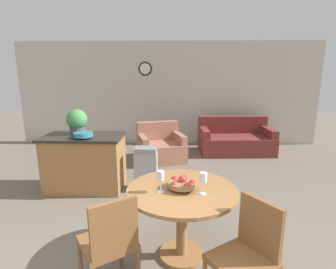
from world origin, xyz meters
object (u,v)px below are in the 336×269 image
(wine_glass_left, at_px, (161,176))
(teal_bowl, at_px, (83,135))
(kitchen_island, at_px, (85,162))
(fruit_bowl, at_px, (182,183))
(wine_glass_right, at_px, (203,178))
(potted_plant, at_px, (77,121))
(couch, at_px, (235,140))
(dining_table, at_px, (182,205))
(armchair, at_px, (161,147))
(dining_chair_near_left, at_px, (110,240))
(dining_chair_near_right, at_px, (248,251))
(trash_bin, at_px, (146,169))

(wine_glass_left, distance_m, teal_bowl, 1.99)
(kitchen_island, bearing_deg, teal_bowl, -69.45)
(fruit_bowl, relative_size, wine_glass_right, 1.38)
(teal_bowl, distance_m, potted_plant, 0.39)
(fruit_bowl, distance_m, couch, 4.11)
(dining_table, bearing_deg, armchair, 97.49)
(wine_glass_left, height_order, potted_plant, potted_plant)
(wine_glass_right, bearing_deg, kitchen_island, 135.07)
(fruit_bowl, relative_size, kitchen_island, 0.23)
(dining_chair_near_left, height_order, teal_bowl, teal_bowl)
(wine_glass_right, bearing_deg, fruit_bowl, 149.85)
(dining_table, height_order, dining_chair_near_right, dining_chair_near_right)
(teal_bowl, relative_size, armchair, 0.25)
(dining_table, relative_size, fruit_bowl, 3.74)
(fruit_bowl, height_order, armchair, fruit_bowl)
(wine_glass_right, bearing_deg, teal_bowl, 137.06)
(wine_glass_right, height_order, kitchen_island, wine_glass_right)
(dining_chair_near_right, xyz_separation_m, potted_plant, (-2.18, 2.34, 0.60))
(dining_chair_near_right, distance_m, couch, 4.53)
(wine_glass_left, height_order, kitchen_island, wine_glass_left)
(wine_glass_left, bearing_deg, trash_bin, 101.60)
(dining_table, distance_m, fruit_bowl, 0.23)
(dining_table, height_order, couch, couch)
(wine_glass_left, bearing_deg, armchair, 93.70)
(fruit_bowl, distance_m, kitchen_island, 2.28)
(armchair, bearing_deg, kitchen_island, -143.99)
(wine_glass_left, bearing_deg, kitchen_island, 128.23)
(dining_chair_near_right, distance_m, wine_glass_right, 0.70)
(fruit_bowl, relative_size, couch, 0.17)
(teal_bowl, distance_m, couch, 3.77)
(kitchen_island, bearing_deg, dining_table, -46.39)
(wine_glass_right, relative_size, teal_bowl, 0.73)
(dining_chair_near_left, bearing_deg, dining_chair_near_right, -39.68)
(dining_table, height_order, dining_chair_near_left, dining_chair_near_left)
(potted_plant, bearing_deg, wine_glass_right, -44.67)
(trash_bin, distance_m, couch, 2.93)
(armchair, bearing_deg, dining_chair_near_right, -94.03)
(armchair, bearing_deg, wine_glass_left, -104.00)
(dining_chair_near_right, distance_m, kitchen_island, 3.03)
(potted_plant, height_order, trash_bin, potted_plant)
(wine_glass_left, bearing_deg, dining_chair_near_right, -36.30)
(wine_glass_left, relative_size, trash_bin, 0.30)
(wine_glass_right, xyz_separation_m, teal_bowl, (-1.68, 1.56, 0.05))
(dining_table, relative_size, armchair, 0.94)
(fruit_bowl, distance_m, armchair, 3.25)
(kitchen_island, bearing_deg, potted_plant, 139.14)
(wine_glass_left, height_order, trash_bin, wine_glass_left)
(fruit_bowl, bearing_deg, trash_bin, 108.96)
(trash_bin, height_order, armchair, armchair)
(dining_chair_near_left, relative_size, dining_chair_near_right, 1.00)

